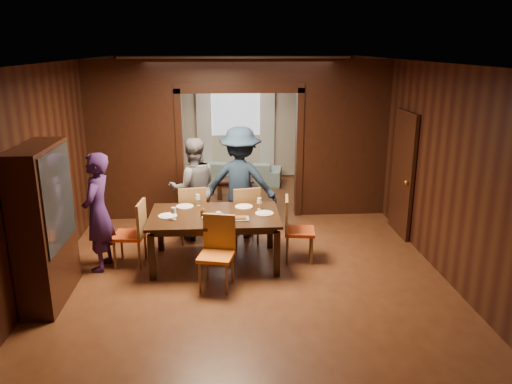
{
  "coord_description": "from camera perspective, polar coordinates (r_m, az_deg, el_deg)",
  "views": [
    {
      "loc": [
        -0.3,
        -7.44,
        3.14
      ],
      "look_at": [
        0.16,
        -0.4,
        1.05
      ],
      "focal_mm": 35.0,
      "sensor_mm": 36.0,
      "label": 1
    }
  ],
  "objects": [
    {
      "name": "floor",
      "position": [
        8.08,
        -1.36,
        -6.37
      ],
      "size": [
        9.0,
        9.0,
        0.0
      ],
      "primitive_type": "plane",
      "color": "#582C18",
      "rests_on": "ground"
    },
    {
      "name": "ceiling",
      "position": [
        7.45,
        -1.52,
        14.66
      ],
      "size": [
        5.5,
        9.0,
        0.02
      ],
      "primitive_type": "cube",
      "color": "silver",
      "rests_on": "room_walls"
    },
    {
      "name": "room_walls",
      "position": [
        9.47,
        -1.92,
        6.56
      ],
      "size": [
        5.52,
        9.01,
        2.9
      ],
      "color": "black",
      "rests_on": "floor"
    },
    {
      "name": "person_purple",
      "position": [
        7.42,
        -17.62,
        -2.22
      ],
      "size": [
        0.48,
        0.67,
        1.72
      ],
      "primitive_type": "imported",
      "rotation": [
        0.0,
        0.0,
        -1.69
      ],
      "color": "#351A4E",
      "rests_on": "floor"
    },
    {
      "name": "person_grey",
      "position": [
        8.33,
        -7.16,
        0.41
      ],
      "size": [
        0.94,
        0.8,
        1.7
      ],
      "primitive_type": "imported",
      "rotation": [
        0.0,
        0.0,
        3.35
      ],
      "color": "#5D5D65",
      "rests_on": "floor"
    },
    {
      "name": "person_navy",
      "position": [
        8.29,
        -1.78,
        1.08
      ],
      "size": [
        1.33,
        0.95,
        1.87
      ],
      "primitive_type": "imported",
      "rotation": [
        0.0,
        0.0,
        2.92
      ],
      "color": "#17253A",
      "rests_on": "floor"
    },
    {
      "name": "sofa",
      "position": [
        11.65,
        -1.78,
        2.28
      ],
      "size": [
        1.99,
        1.06,
        0.55
      ],
      "primitive_type": "imported",
      "rotation": [
        0.0,
        0.0,
        2.97
      ],
      "color": "#8CB7B8",
      "rests_on": "floor"
    },
    {
      "name": "serving_bowl",
      "position": [
        7.42,
        -4.1,
        -1.88
      ],
      "size": [
        0.36,
        0.36,
        0.09
      ],
      "primitive_type": "imported",
      "color": "black",
      "rests_on": "dining_table"
    },
    {
      "name": "dining_table",
      "position": [
        7.43,
        -4.69,
        -5.34
      ],
      "size": [
        1.89,
        1.17,
        0.76
      ],
      "primitive_type": "cube",
      "color": "black",
      "rests_on": "floor"
    },
    {
      "name": "coffee_table",
      "position": [
        10.65,
        -2.45,
        0.47
      ],
      "size": [
        0.8,
        0.5,
        0.4
      ],
      "primitive_type": "cube",
      "color": "black",
      "rests_on": "floor"
    },
    {
      "name": "chair_left",
      "position": [
        7.56,
        -14.31,
        -4.59
      ],
      "size": [
        0.48,
        0.48,
        0.97
      ],
      "primitive_type": null,
      "rotation": [
        0.0,
        0.0,
        -1.66
      ],
      "color": "#D94514",
      "rests_on": "floor"
    },
    {
      "name": "chair_right",
      "position": [
        7.51,
        5.01,
        -4.25
      ],
      "size": [
        0.49,
        0.49,
        0.97
      ],
      "primitive_type": null,
      "rotation": [
        0.0,
        0.0,
        1.45
      ],
      "color": "#C13C12",
      "rests_on": "floor"
    },
    {
      "name": "chair_far_l",
      "position": [
        8.24,
        -7.34,
        -2.43
      ],
      "size": [
        0.5,
        0.5,
        0.97
      ],
      "primitive_type": null,
      "rotation": [
        0.0,
        0.0,
        3.29
      ],
      "color": "orange",
      "rests_on": "floor"
    },
    {
      "name": "chair_far_r",
      "position": [
        8.15,
        -1.34,
        -2.5
      ],
      "size": [
        0.51,
        0.51,
        0.97
      ],
      "primitive_type": null,
      "rotation": [
        0.0,
        0.0,
        3.33
      ],
      "color": "red",
      "rests_on": "floor"
    },
    {
      "name": "chair_near",
      "position": [
        6.66,
        -4.58,
        -7.06
      ],
      "size": [
        0.53,
        0.53,
        0.97
      ],
      "primitive_type": null,
      "rotation": [
        0.0,
        0.0,
        -0.24
      ],
      "color": "orange",
      "rests_on": "floor"
    },
    {
      "name": "hutch",
      "position": [
        6.69,
        -23.05,
        -3.52
      ],
      "size": [
        0.4,
        1.2,
        2.0
      ],
      "primitive_type": "cube",
      "color": "black",
      "rests_on": "floor"
    },
    {
      "name": "door_right",
      "position": [
        8.74,
        16.43,
        1.99
      ],
      "size": [
        0.06,
        0.9,
        2.1
      ],
      "primitive_type": "cube",
      "color": "black",
      "rests_on": "floor"
    },
    {
      "name": "window_far",
      "position": [
        11.97,
        -2.36,
        9.59
      ],
      "size": [
        1.2,
        0.03,
        1.3
      ],
      "primitive_type": "cube",
      "color": "silver",
      "rests_on": "back_wall"
    },
    {
      "name": "curtain_left",
      "position": [
        11.99,
        -5.94,
        7.36
      ],
      "size": [
        0.35,
        0.06,
        2.4
      ],
      "primitive_type": "cube",
      "color": "white",
      "rests_on": "back_wall"
    },
    {
      "name": "curtain_right",
      "position": [
        12.03,
        1.28,
        7.47
      ],
      "size": [
        0.35,
        0.06,
        2.4
      ],
      "primitive_type": "cube",
      "color": "white",
      "rests_on": "back_wall"
    },
    {
      "name": "plate_left",
      "position": [
        7.31,
        -10.07,
        -2.7
      ],
      "size": [
        0.27,
        0.27,
        0.01
      ],
      "primitive_type": "cylinder",
      "color": "white",
      "rests_on": "dining_table"
    },
    {
      "name": "plate_far_l",
      "position": [
        7.7,
        -8.14,
        -1.63
      ],
      "size": [
        0.27,
        0.27,
        0.01
      ],
      "primitive_type": "cylinder",
      "color": "silver",
      "rests_on": "dining_table"
    },
    {
      "name": "plate_far_r",
      "position": [
        7.61,
        -1.39,
        -1.67
      ],
      "size": [
        0.27,
        0.27,
        0.01
      ],
      "primitive_type": "cylinder",
      "color": "white",
      "rests_on": "dining_table"
    },
    {
      "name": "plate_right",
      "position": [
        7.31,
        0.96,
        -2.44
      ],
      "size": [
        0.27,
        0.27,
        0.01
      ],
      "primitive_type": "cylinder",
      "color": "silver",
      "rests_on": "dining_table"
    },
    {
      "name": "plate_near",
      "position": [
        6.96,
        -4.71,
        -3.5
      ],
      "size": [
        0.27,
        0.27,
        0.01
      ],
      "primitive_type": "cylinder",
      "color": "white",
      "rests_on": "dining_table"
    },
    {
      "name": "platter_a",
      "position": [
        7.22,
        -5.0,
        -2.66
      ],
      "size": [
        0.3,
        0.2,
        0.04
      ],
      "primitive_type": "cube",
      "color": "gray",
      "rests_on": "dining_table"
    },
    {
      "name": "platter_b",
      "position": [
        7.08,
        -2.03,
        -3.0
      ],
      "size": [
        0.3,
        0.2,
        0.04
      ],
      "primitive_type": "cube",
      "color": "gray",
      "rests_on": "dining_table"
    },
    {
      "name": "wineglass_left",
      "position": [
        7.13,
        -9.39,
        -2.45
      ],
      "size": [
        0.08,
        0.08,
        0.18
      ],
      "primitive_type": null,
      "color": "silver",
      "rests_on": "dining_table"
    },
    {
      "name": "wineglass_far",
      "position": [
        7.7,
        -6.66,
        -0.92
      ],
      "size": [
        0.08,
        0.08,
        0.18
      ],
      "primitive_type": null,
      "color": "silver",
      "rests_on": "dining_table"
    },
    {
      "name": "wineglass_right",
      "position": [
        7.47,
        0.39,
        -1.35
      ],
      "size": [
        0.08,
        0.08,
        0.18
      ],
      "primitive_type": null,
      "color": "white",
      "rests_on": "dining_table"
    },
    {
      "name": "tumbler",
      "position": [
        6.99,
        -4.29,
        -2.83
      ],
      "size": [
        0.07,
        0.07,
        0.14
      ],
      "primitive_type": "cylinder",
      "color": "white",
      "rests_on": "dining_table"
    },
    {
      "name": "condiment_jar",
      "position": [
        7.23,
        -6.07,
        -2.35
      ],
      "size": [
        0.08,
        0.08,
        0.11
      ],
      "primitive_type": null,
      "color": "#4A2511",
      "rests_on": "dining_table"
    }
  ]
}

